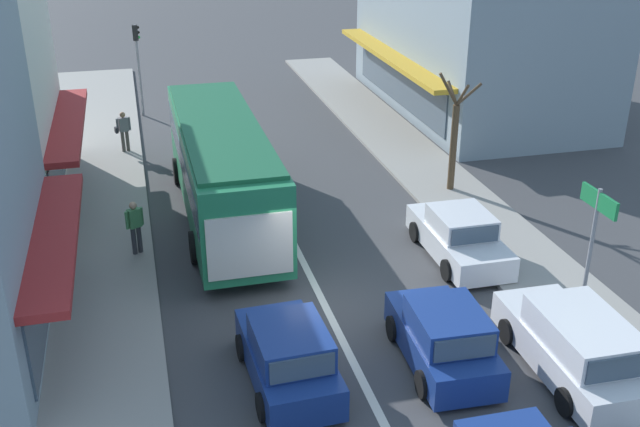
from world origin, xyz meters
The scene contains 15 objects.
ground_plane centered at (0.00, 0.00, 0.00)m, with size 140.00×140.00×0.00m, color #3F3F42.
lane_centre_line centered at (0.00, 4.00, 0.00)m, with size 0.20×28.00×0.01m, color silver.
sidewalk_left centered at (-6.80, 6.00, 0.07)m, with size 5.20×44.00×0.14m, color gray.
kerb_right centered at (6.20, 6.00, 0.06)m, with size 2.80×44.00×0.12m, color gray.
building_right_far centered at (11.48, 16.35, 4.31)m, with size 8.44×13.92×8.64m.
city_bus centered at (-1.79, 6.57, 1.88)m, with size 2.76×10.86×3.23m.
hatchback_queue_far_back centered at (1.96, -2.81, 0.71)m, with size 1.95×3.77×1.54m.
hatchback_adjacent_lane_trail centered at (-1.61, -2.64, 0.71)m, with size 1.92×3.76×1.54m.
parked_wagon_kerb_front centered at (4.65, -3.88, 0.75)m, with size 2.01×4.54×1.58m.
parked_sedan_kerb_second centered at (4.50, 2.03, 0.66)m, with size 1.93×4.21×1.47m.
traffic_light_downstreet centered at (-3.93, 18.88, 2.85)m, with size 0.32×0.24×4.20m.
directional_road_sign centered at (6.06, -1.96, 2.68)m, with size 0.10×1.40×3.60m.
street_tree_right centered at (6.29, 6.71, 1.99)m, with size 1.60×1.64×4.33m.
pedestrian_with_handbag_near centered at (-4.82, 13.57, 1.07)m, with size 0.65×0.37×1.63m.
pedestrian_browsing_midblock centered at (-4.64, 4.35, 1.07)m, with size 0.52×0.36×1.63m.
Camera 1 is at (-4.30, -15.95, 10.28)m, focal length 42.00 mm.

